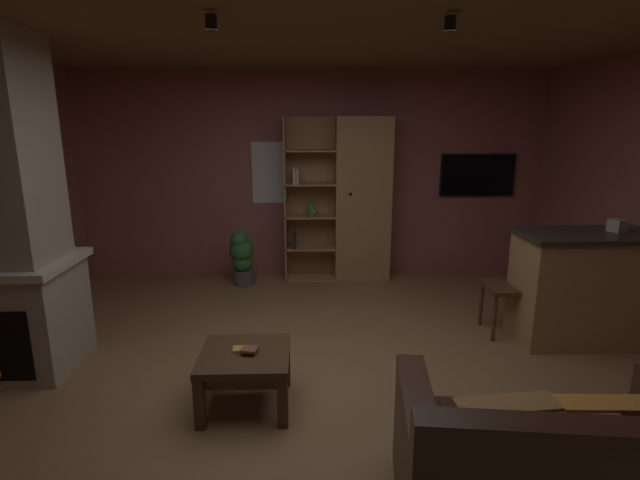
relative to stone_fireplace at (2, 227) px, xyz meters
name	(u,v)px	position (x,y,z in m)	size (l,w,h in m)	color
floor	(322,386)	(2.45, -0.38, -1.19)	(6.00, 5.87, 0.02)	olive
wall_back	(313,175)	(2.45, 2.58, 0.13)	(6.12, 0.06, 2.61)	#9E5B56
ceiling	(322,16)	(2.45, -0.38, 1.44)	(6.00, 5.87, 0.02)	brown
window_pane_back	(279,173)	(2.01, 2.55, 0.16)	(0.69, 0.01, 0.78)	white
stone_fireplace	(2,227)	(0.00, 0.00, 0.00)	(0.96, 0.84, 2.61)	tan
bookshelf_cabinet	(355,200)	(2.98, 2.31, -0.17)	(1.33, 0.41, 2.04)	#A87F51
kitchen_bar_counter	(600,287)	(5.00, 0.35, -0.67)	(1.52, 0.65, 1.02)	#A87F51
tissue_box	(617,226)	(5.11, 0.38, -0.11)	(0.12, 0.12, 0.11)	#BFB299
leather_couch	(554,480)	(3.50, -1.79, -0.87)	(1.54, 1.08, 0.84)	#382116
coffee_table	(245,364)	(1.91, -0.62, -0.86)	(0.62, 0.60, 0.41)	#4C331E
table_book_0	(242,349)	(1.88, -0.60, -0.76)	(0.13, 0.09, 0.02)	gold
table_book_1	(250,349)	(1.94, -0.64, -0.74)	(0.11, 0.10, 0.02)	brown
dining_chair	(518,280)	(4.32, 0.51, -0.65)	(0.43, 0.43, 0.92)	#4C331E
potted_floor_plant	(242,257)	(1.56, 2.04, -0.82)	(0.30, 0.30, 0.69)	#4C4C51
wall_mounted_tv	(477,175)	(4.60, 2.52, 0.13)	(0.97, 0.06, 0.54)	black
track_light_spot_1	(211,22)	(1.78, -0.58, 1.36)	(0.07, 0.07, 0.09)	black
track_light_spot_2	(450,24)	(3.22, -0.60, 1.36)	(0.07, 0.07, 0.09)	black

